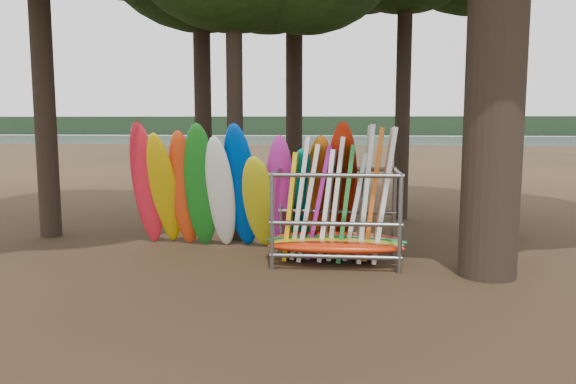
# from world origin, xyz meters

# --- Properties ---
(ground) EXTENTS (120.00, 120.00, 0.00)m
(ground) POSITION_xyz_m (0.00, 0.00, 0.00)
(ground) COLOR #47331E
(ground) RESTS_ON ground
(lake) EXTENTS (160.00, 160.00, 0.00)m
(lake) POSITION_xyz_m (0.00, 60.00, 0.00)
(lake) COLOR gray
(lake) RESTS_ON ground
(far_shore) EXTENTS (160.00, 4.00, 4.00)m
(far_shore) POSITION_xyz_m (0.00, 110.00, 2.00)
(far_shore) COLOR black
(far_shore) RESTS_ON ground
(kayak_row) EXTENTS (5.25, 1.81, 3.06)m
(kayak_row) POSITION_xyz_m (-0.85, 1.88, 1.35)
(kayak_row) COLOR red
(kayak_row) RESTS_ON ground
(storage_rack) EXTENTS (2.99, 1.53, 2.88)m
(storage_rack) POSITION_xyz_m (1.37, 0.98, 0.94)
(storage_rack) COLOR slate
(storage_rack) RESTS_ON ground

